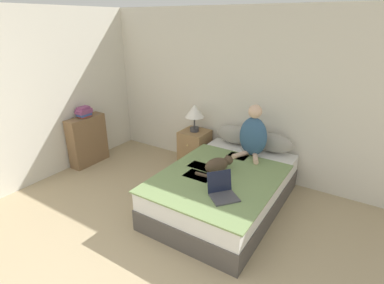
# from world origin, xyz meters

# --- Properties ---
(wall_back) EXTENTS (6.17, 0.05, 2.55)m
(wall_back) POSITION_xyz_m (0.00, 3.71, 1.27)
(wall_back) COLOR beige
(wall_back) RESTS_ON ground_plane
(wall_side) EXTENTS (0.05, 4.69, 2.55)m
(wall_side) POSITION_xyz_m (-2.61, 1.84, 1.27)
(wall_side) COLOR beige
(wall_side) RESTS_ON ground_plane
(bed) EXTENTS (1.41, 2.10, 0.53)m
(bed) POSITION_xyz_m (0.16, 2.59, 0.26)
(bed) COLOR #4C4742
(bed) RESTS_ON ground_plane
(pillow_near) EXTENTS (0.60, 0.21, 0.29)m
(pillow_near) POSITION_xyz_m (-0.15, 3.51, 0.68)
(pillow_near) COLOR gray
(pillow_near) RESTS_ON bed
(pillow_far) EXTENTS (0.60, 0.21, 0.29)m
(pillow_far) POSITION_xyz_m (0.47, 3.51, 0.68)
(pillow_far) COLOR gray
(pillow_far) RESTS_ON bed
(person_sitting) EXTENTS (0.40, 0.39, 0.75)m
(person_sitting) POSITION_xyz_m (0.26, 3.24, 0.85)
(person_sitting) COLOR #33567A
(person_sitting) RESTS_ON bed
(cat_tabby) EXTENTS (0.35, 0.45, 0.20)m
(cat_tabby) POSITION_xyz_m (0.09, 2.52, 0.63)
(cat_tabby) COLOR #473828
(cat_tabby) RESTS_ON bed
(laptop_open) EXTENTS (0.41, 0.41, 0.26)m
(laptop_open) POSITION_xyz_m (0.40, 2.04, 0.59)
(laptop_open) COLOR #424247
(laptop_open) RESTS_ON bed
(nightstand) EXTENTS (0.44, 0.46, 0.63)m
(nightstand) POSITION_xyz_m (-0.83, 3.42, 0.31)
(nightstand) COLOR #937047
(nightstand) RESTS_ON ground_plane
(table_lamp) EXTENTS (0.32, 0.32, 0.46)m
(table_lamp) POSITION_xyz_m (-0.83, 3.42, 0.96)
(table_lamp) COLOR #38383D
(table_lamp) RESTS_ON nightstand
(bookshelf) EXTENTS (0.23, 0.67, 0.84)m
(bookshelf) POSITION_xyz_m (-2.44, 2.51, 0.42)
(bookshelf) COLOR brown
(bookshelf) RESTS_ON ground_plane
(book_stack_top) EXTENTS (0.19, 0.23, 0.18)m
(book_stack_top) POSITION_xyz_m (-2.44, 2.51, 0.93)
(book_stack_top) COLOR #B24238
(book_stack_top) RESTS_ON bookshelf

